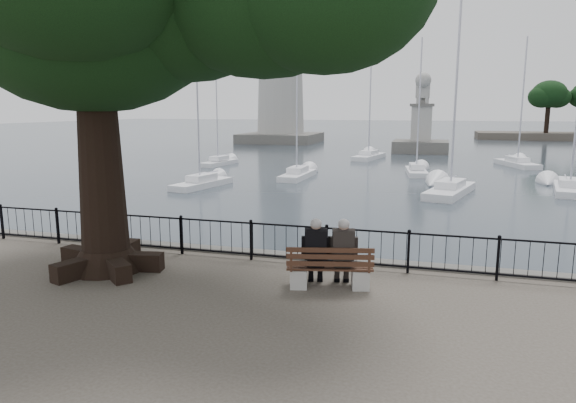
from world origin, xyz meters
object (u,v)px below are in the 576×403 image
(bench, at_px, (330,273))
(person_left, at_px, (316,255))
(person_right, at_px, (343,255))
(lion_monument, at_px, (421,133))
(lighthouse, at_px, (281,45))

(bench, relative_size, person_left, 1.24)
(bench, distance_m, person_right, 0.49)
(person_right, distance_m, lion_monument, 48.82)
(bench, relative_size, lion_monument, 0.22)
(lion_monument, bearing_deg, lighthouse, 148.89)
(bench, bearing_deg, lighthouse, 107.62)
(person_right, xyz_separation_m, lion_monument, (0.35, 48.82, 0.49))
(person_right, height_order, lighthouse, lighthouse)
(lighthouse, bearing_deg, lion_monument, -31.11)
(bench, distance_m, lion_monument, 49.00)
(bench, height_order, person_left, person_left)
(person_left, bearing_deg, lion_monument, 88.91)
(bench, bearing_deg, person_right, 33.43)
(bench, xyz_separation_m, person_right, (0.26, 0.17, 0.38))
(person_left, relative_size, lighthouse, 0.05)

